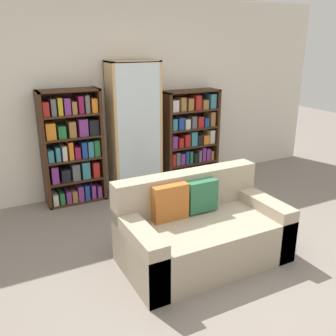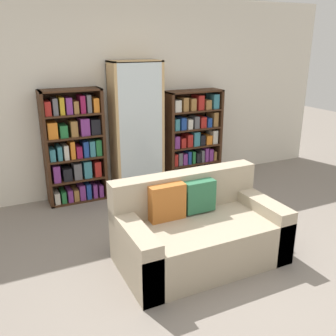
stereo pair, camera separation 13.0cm
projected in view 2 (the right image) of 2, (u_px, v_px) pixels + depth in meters
ground_plane at (226, 275)px, 3.55m from camera, size 16.00×16.00×0.00m
wall_back at (128, 97)px, 5.35m from camera, size 6.80×0.06×2.70m
couch at (198, 232)px, 3.74m from camera, size 1.61×0.89×0.84m
bookshelf_left at (75, 147)px, 5.02m from camera, size 0.79×0.32×1.53m
display_cabinet at (136, 129)px, 5.31m from camera, size 0.71×0.36×1.87m
bookshelf_right at (193, 138)px, 5.78m from camera, size 0.88×0.32×1.42m
wine_bottle at (219, 205)px, 4.72m from camera, size 0.08×0.08×0.37m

